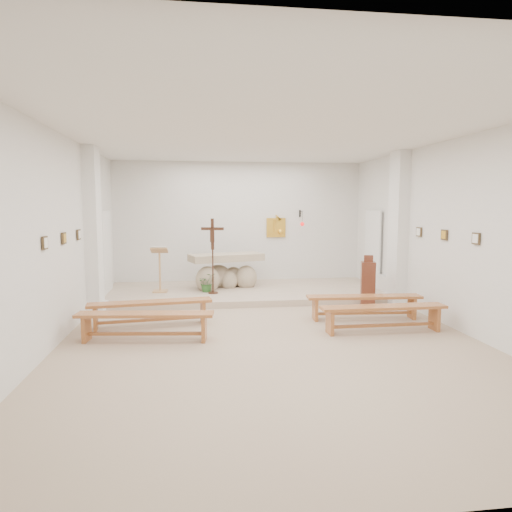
{
  "coord_description": "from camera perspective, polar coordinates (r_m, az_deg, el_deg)",
  "views": [
    {
      "loc": [
        -1.22,
        -7.94,
        2.27
      ],
      "look_at": [
        0.03,
        1.6,
        1.21
      ],
      "focal_mm": 32.0,
      "sensor_mm": 36.0,
      "label": 1
    }
  ],
  "objects": [
    {
      "name": "gold_wall_relief",
      "position": [
        13.11,
        2.52,
        3.57
      ],
      "size": [
        0.55,
        0.04,
        0.55
      ],
      "primitive_type": "cube",
      "color": "gold",
      "rests_on": "wall_back"
    },
    {
      "name": "station_frame_right_front",
      "position": [
        8.56,
        25.8,
        1.98
      ],
      "size": [
        0.03,
        0.2,
        0.2
      ],
      "primitive_type": "cube",
      "color": "#45351E",
      "rests_on": "wall_right"
    },
    {
      "name": "radiator_left",
      "position": [
        11.05,
        -18.93,
        -4.49
      ],
      "size": [
        0.1,
        0.85,
        0.52
      ],
      "primitive_type": "cube",
      "color": "silver",
      "rests_on": "ground"
    },
    {
      "name": "altar",
      "position": [
        11.89,
        -3.83,
        -2.18
      ],
      "size": [
        2.01,
        1.23,
        0.97
      ],
      "rotation": [
        0.0,
        0.0,
        0.28
      ],
      "color": "tan",
      "rests_on": "sanctuary_platform"
    },
    {
      "name": "crucifix_stand",
      "position": [
        11.02,
        -5.44,
        0.69
      ],
      "size": [
        0.54,
        0.24,
        1.82
      ],
      "rotation": [
        0.0,
        0.0,
        -0.24
      ],
      "color": "#3D2113",
      "rests_on": "sanctuary_platform"
    },
    {
      "name": "station_frame_right_rear",
      "position": [
        10.29,
        19.7,
        2.86
      ],
      "size": [
        0.03,
        0.2,
        0.2
      ],
      "primitive_type": "cube",
      "color": "#45351E",
      "rests_on": "wall_right"
    },
    {
      "name": "pilaster_right",
      "position": [
        10.96,
        17.33,
        3.28
      ],
      "size": [
        0.26,
        0.55,
        3.5
      ],
      "primitive_type": "cube",
      "color": "white",
      "rests_on": "ground"
    },
    {
      "name": "ground",
      "position": [
        8.35,
        1.24,
        -9.49
      ],
      "size": [
        7.0,
        10.0,
        0.0
      ],
      "primitive_type": "cube",
      "color": "tan",
      "rests_on": "ground"
    },
    {
      "name": "bench_right_second",
      "position": [
        8.57,
        15.62,
        -6.79
      ],
      "size": [
        2.29,
        0.38,
        0.48
      ],
      "rotation": [
        0.0,
        0.0,
        0.01
      ],
      "color": "#B06733",
      "rests_on": "ground"
    },
    {
      "name": "sanctuary_lamp",
      "position": [
        13.0,
        5.76,
        4.22
      ],
      "size": [
        0.11,
        0.36,
        0.44
      ],
      "color": "black",
      "rests_on": "wall_back"
    },
    {
      "name": "wall_left",
      "position": [
        8.27,
        -23.39,
        2.17
      ],
      "size": [
        0.02,
        10.0,
        3.5
      ],
      "primitive_type": "cube",
      "color": "silver",
      "rests_on": "ground"
    },
    {
      "name": "sanctuary_platform",
      "position": [
        11.71,
        -1.36,
        -4.52
      ],
      "size": [
        6.98,
        3.0,
        0.15
      ],
      "primitive_type": "cube",
      "color": "#C3AC96",
      "rests_on": "ground"
    },
    {
      "name": "potted_plant",
      "position": [
        11.36,
        -6.15,
        -3.3
      ],
      "size": [
        0.5,
        0.46,
        0.47
      ],
      "primitive_type": "imported",
      "rotation": [
        0.0,
        0.0,
        0.25
      ],
      "color": "#2C6026",
      "rests_on": "sanctuary_platform"
    },
    {
      "name": "radiator_right",
      "position": [
        11.78,
        15.94,
        -3.73
      ],
      "size": [
        0.1,
        0.85,
        0.52
      ],
      "primitive_type": "cube",
      "color": "silver",
      "rests_on": "ground"
    },
    {
      "name": "bench_left_front",
      "position": [
        8.87,
        -13.03,
        -6.28
      ],
      "size": [
        2.32,
        0.65,
        0.48
      ],
      "rotation": [
        0.0,
        0.0,
        0.13
      ],
      "color": "#B06733",
      "rests_on": "ground"
    },
    {
      "name": "donation_pedestal",
      "position": [
        10.72,
        13.81,
        -3.34
      ],
      "size": [
        0.38,
        0.38,
        1.16
      ],
      "rotation": [
        0.0,
        0.0,
        -0.27
      ],
      "color": "brown",
      "rests_on": "ground"
    },
    {
      "name": "wall_right",
      "position": [
        9.25,
        23.2,
        2.56
      ],
      "size": [
        0.02,
        10.0,
        3.5
      ],
      "primitive_type": "cube",
      "color": "silver",
      "rests_on": "ground"
    },
    {
      "name": "station_frame_left_front",
      "position": [
        7.5,
        -24.89,
        1.5
      ],
      "size": [
        0.03,
        0.2,
        0.2
      ],
      "primitive_type": "cube",
      "color": "#45351E",
      "rests_on": "wall_left"
    },
    {
      "name": "bench_right_front",
      "position": [
        9.43,
        13.35,
        -5.54
      ],
      "size": [
        2.31,
        0.51,
        0.48
      ],
      "rotation": [
        0.0,
        0.0,
        -0.07
      ],
      "color": "#B06733",
      "rests_on": "ground"
    },
    {
      "name": "pilaster_left",
      "position": [
        10.18,
        -19.67,
        2.99
      ],
      "size": [
        0.26,
        0.55,
        3.5
      ],
      "primitive_type": "cube",
      "color": "white",
      "rests_on": "ground"
    },
    {
      "name": "bench_left_second",
      "position": [
        7.95,
        -13.69,
        -7.76
      ],
      "size": [
        2.32,
        0.64,
        0.48
      ],
      "rotation": [
        0.0,
        0.0,
        -0.12
      ],
      "color": "#B06733",
      "rests_on": "ground"
    },
    {
      "name": "wall_back",
      "position": [
        13.0,
        -2.08,
        3.99
      ],
      "size": [
        7.0,
        0.02,
        3.5
      ],
      "primitive_type": "cube",
      "color": "silver",
      "rests_on": "ground"
    },
    {
      "name": "lectern",
      "position": [
        11.47,
        -11.95,
        -1.64
      ],
      "size": [
        0.43,
        0.37,
        1.15
      ],
      "rotation": [
        0.0,
        0.0,
        -0.04
      ],
      "color": "tan",
      "rests_on": "sanctuary_platform"
    },
    {
      "name": "station_frame_left_rear",
      "position": [
        9.43,
        -21.28,
        2.52
      ],
      "size": [
        0.03,
        0.2,
        0.2
      ],
      "primitive_type": "cube",
      "color": "#45351E",
      "rests_on": "wall_left"
    },
    {
      "name": "station_frame_right_mid",
      "position": [
        9.41,
        22.47,
        2.46
      ],
      "size": [
        0.03,
        0.2,
        0.2
      ],
      "primitive_type": "cube",
      "color": "#45351E",
      "rests_on": "wall_right"
    },
    {
      "name": "ceiling",
      "position": [
        8.12,
        1.3,
        14.92
      ],
      "size": [
        7.0,
        10.0,
        0.02
      ],
      "primitive_type": "cube",
      "color": "silver",
      "rests_on": "wall_back"
    },
    {
      "name": "station_frame_left_mid",
      "position": [
        8.46,
        -22.88,
        2.07
      ],
      "size": [
        0.03,
        0.2,
        0.2
      ],
      "primitive_type": "cube",
      "color": "#45351E",
      "rests_on": "wall_left"
    }
  ]
}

